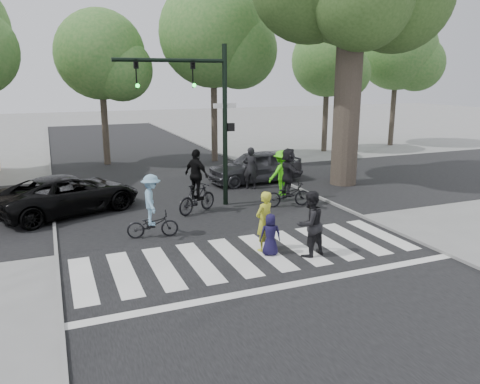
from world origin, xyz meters
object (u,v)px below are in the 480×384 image
(car_suv, at_px, (69,194))
(pedestrian_woman, at_px, (264,221))
(traffic_signal, at_px, (203,103))
(car_grey, at_px, (255,167))
(pedestrian_adult, at_px, (310,224))
(cyclist_right, at_px, (288,181))
(pedestrian_child, at_px, (270,235))
(cyclist_left, at_px, (152,210))
(cyclist_mid, at_px, (197,187))

(car_suv, bearing_deg, pedestrian_woman, -162.94)
(traffic_signal, height_order, pedestrian_woman, traffic_signal)
(traffic_signal, bearing_deg, car_grey, 41.90)
(pedestrian_adult, height_order, cyclist_right, cyclist_right)
(pedestrian_child, xyz_separation_m, pedestrian_adult, (0.98, -0.45, 0.33))
(pedestrian_adult, height_order, car_grey, pedestrian_adult)
(pedestrian_child, height_order, pedestrian_adult, pedestrian_adult)
(pedestrian_adult, relative_size, car_suv, 0.36)
(pedestrian_adult, relative_size, car_grey, 0.42)
(pedestrian_woman, bearing_deg, cyclist_right, -150.13)
(traffic_signal, bearing_deg, pedestrian_adult, -79.24)
(cyclist_left, distance_m, cyclist_right, 5.76)
(cyclist_mid, bearing_deg, pedestrian_child, -82.27)
(pedestrian_woman, height_order, car_suv, pedestrian_woman)
(car_grey, bearing_deg, traffic_signal, -51.03)
(traffic_signal, height_order, cyclist_mid, traffic_signal)
(cyclist_mid, bearing_deg, car_suv, 158.28)
(pedestrian_woman, xyz_separation_m, cyclist_right, (2.82, 3.90, 0.14))
(pedestrian_child, height_order, cyclist_right, cyclist_right)
(pedestrian_child, bearing_deg, pedestrian_woman, -70.38)
(pedestrian_woman, distance_m, pedestrian_adult, 1.30)
(cyclist_left, relative_size, car_suv, 0.39)
(pedestrian_woman, bearing_deg, cyclist_mid, -105.92)
(car_suv, xyz_separation_m, car_grey, (8.32, 2.08, 0.05))
(pedestrian_woman, bearing_deg, traffic_signal, -112.70)
(car_suv, bearing_deg, cyclist_left, -171.36)
(pedestrian_adult, xyz_separation_m, cyclist_left, (-3.70, 3.16, -0.06))
(pedestrian_child, distance_m, cyclist_right, 5.14)
(pedestrian_adult, relative_size, cyclist_right, 0.82)
(car_suv, bearing_deg, car_grey, -97.91)
(cyclist_mid, bearing_deg, car_grey, 43.46)
(pedestrian_child, xyz_separation_m, car_suv, (-4.96, 6.49, 0.11))
(traffic_signal, height_order, pedestrian_adult, traffic_signal)
(cyclist_left, bearing_deg, cyclist_mid, 44.95)
(traffic_signal, height_order, car_grey, traffic_signal)
(traffic_signal, bearing_deg, car_suv, 167.59)
(cyclist_left, distance_m, car_suv, 4.40)
(cyclist_mid, height_order, car_suv, cyclist_mid)
(pedestrian_adult, height_order, cyclist_mid, cyclist_mid)
(traffic_signal, distance_m, cyclist_mid, 3.05)
(cyclist_mid, xyz_separation_m, car_grey, (4.01, 3.80, -0.20))
(traffic_signal, xyz_separation_m, cyclist_right, (2.96, -1.15, -2.89))
(cyclist_left, xyz_separation_m, car_grey, (6.08, 5.87, -0.10))
(cyclist_left, relative_size, cyclist_right, 0.88)
(pedestrian_woman, distance_m, cyclist_right, 4.81)
(traffic_signal, distance_m, pedestrian_adult, 6.69)
(pedestrian_child, distance_m, car_grey, 9.21)
(car_suv, relative_size, car_grey, 1.14)
(pedestrian_woman, bearing_deg, car_grey, -136.58)
(pedestrian_woman, xyz_separation_m, car_grey, (3.37, 8.19, -0.11))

